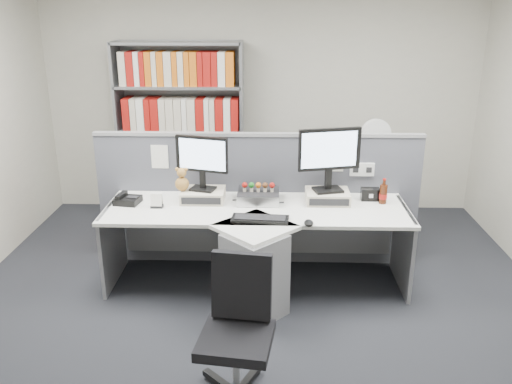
{
  "coord_description": "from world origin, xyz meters",
  "views": [
    {
      "loc": [
        0.12,
        -3.45,
        2.36
      ],
      "look_at": [
        0.0,
        0.65,
        0.92
      ],
      "focal_mm": 37.36,
      "sensor_mm": 36.0,
      "label": 1
    }
  ],
  "objects_px": {
    "monitor_right": "(329,154)",
    "keyboard": "(260,219)",
    "filing_cabinet": "(370,202)",
    "office_chair": "(238,327)",
    "speaker": "(370,194)",
    "desktop_pc": "(258,196)",
    "mouse": "(309,223)",
    "cola_bottle": "(383,194)",
    "desk_calendar": "(157,201)",
    "desk_fan": "(375,139)",
    "desk": "(256,246)",
    "shelving_unit": "(182,134)",
    "desk_phone": "(127,200)",
    "monitor_left": "(202,158)"
  },
  "relations": [
    {
      "from": "keyboard",
      "to": "office_chair",
      "type": "bearing_deg",
      "value": -95.4
    },
    {
      "from": "desk",
      "to": "shelving_unit",
      "type": "relative_size",
      "value": 1.3
    },
    {
      "from": "desk_calendar",
      "to": "speaker",
      "type": "distance_m",
      "value": 1.88
    },
    {
      "from": "desktop_pc",
      "to": "office_chair",
      "type": "distance_m",
      "value": 1.63
    },
    {
      "from": "monitor_right",
      "to": "mouse",
      "type": "bearing_deg",
      "value": -109.94
    },
    {
      "from": "filing_cabinet",
      "to": "office_chair",
      "type": "distance_m",
      "value": 2.93
    },
    {
      "from": "speaker",
      "to": "mouse",
      "type": "bearing_deg",
      "value": -133.99
    },
    {
      "from": "filing_cabinet",
      "to": "keyboard",
      "type": "bearing_deg",
      "value": -128.34
    },
    {
      "from": "office_chair",
      "to": "mouse",
      "type": "bearing_deg",
      "value": 65.13
    },
    {
      "from": "keyboard",
      "to": "shelving_unit",
      "type": "relative_size",
      "value": 0.24
    },
    {
      "from": "monitor_right",
      "to": "filing_cabinet",
      "type": "height_order",
      "value": "monitor_right"
    },
    {
      "from": "desk_phone",
      "to": "cola_bottle",
      "type": "relative_size",
      "value": 1.03
    },
    {
      "from": "desk",
      "to": "desktop_pc",
      "type": "distance_m",
      "value": 0.49
    },
    {
      "from": "monitor_right",
      "to": "keyboard",
      "type": "xyz_separation_m",
      "value": [
        -0.58,
        -0.45,
        -0.42
      ]
    },
    {
      "from": "keyboard",
      "to": "office_chair",
      "type": "distance_m",
      "value": 1.19
    },
    {
      "from": "monitor_left",
      "to": "keyboard",
      "type": "height_order",
      "value": "monitor_left"
    },
    {
      "from": "monitor_right",
      "to": "filing_cabinet",
      "type": "distance_m",
      "value": 1.42
    },
    {
      "from": "mouse",
      "to": "speaker",
      "type": "height_order",
      "value": "speaker"
    },
    {
      "from": "speaker",
      "to": "filing_cabinet",
      "type": "relative_size",
      "value": 0.23
    },
    {
      "from": "desk_phone",
      "to": "desk_fan",
      "type": "distance_m",
      "value": 2.6
    },
    {
      "from": "desk_phone",
      "to": "desk_fan",
      "type": "relative_size",
      "value": 0.42
    },
    {
      "from": "shelving_unit",
      "to": "desk_fan",
      "type": "xyz_separation_m",
      "value": [
        2.1,
        -0.45,
        0.07
      ]
    },
    {
      "from": "desk",
      "to": "desk_phone",
      "type": "bearing_deg",
      "value": 165.59
    },
    {
      "from": "cola_bottle",
      "to": "shelving_unit",
      "type": "relative_size",
      "value": 0.11
    },
    {
      "from": "filing_cabinet",
      "to": "desk_fan",
      "type": "xyz_separation_m",
      "value": [
        0.0,
        -0.0,
        0.7
      ]
    },
    {
      "from": "desk_phone",
      "to": "monitor_right",
      "type": "bearing_deg",
      "value": 2.99
    },
    {
      "from": "desk_calendar",
      "to": "office_chair",
      "type": "distance_m",
      "value": 1.66
    },
    {
      "from": "cola_bottle",
      "to": "office_chair",
      "type": "distance_m",
      "value": 2.0
    },
    {
      "from": "monitor_right",
      "to": "desk_phone",
      "type": "xyz_separation_m",
      "value": [
        -1.76,
        -0.09,
        -0.4
      ]
    },
    {
      "from": "desk",
      "to": "desk_phone",
      "type": "height_order",
      "value": "desk_phone"
    },
    {
      "from": "monitor_right",
      "to": "shelving_unit",
      "type": "distance_m",
      "value": 2.12
    },
    {
      "from": "desk_phone",
      "to": "shelving_unit",
      "type": "relative_size",
      "value": 0.12
    },
    {
      "from": "monitor_right",
      "to": "filing_cabinet",
      "type": "xyz_separation_m",
      "value": [
        0.58,
        1.02,
        -0.8
      ]
    },
    {
      "from": "desk_phone",
      "to": "desk_fan",
      "type": "bearing_deg",
      "value": 25.36
    },
    {
      "from": "monitor_right",
      "to": "desk_calendar",
      "type": "relative_size",
      "value": 4.43
    },
    {
      "from": "desk",
      "to": "monitor_right",
      "type": "relative_size",
      "value": 4.64
    },
    {
      "from": "shelving_unit",
      "to": "desk_phone",
      "type": "bearing_deg",
      "value": -98.62
    },
    {
      "from": "mouse",
      "to": "shelving_unit",
      "type": "bearing_deg",
      "value": 123.29
    },
    {
      "from": "desktop_pc",
      "to": "desk_calendar",
      "type": "height_order",
      "value": "desk_calendar"
    },
    {
      "from": "desk_calendar",
      "to": "filing_cabinet",
      "type": "relative_size",
      "value": 0.18
    },
    {
      "from": "cola_bottle",
      "to": "filing_cabinet",
      "type": "height_order",
      "value": "cola_bottle"
    },
    {
      "from": "cola_bottle",
      "to": "office_chair",
      "type": "bearing_deg",
      "value": -126.46
    },
    {
      "from": "speaker",
      "to": "office_chair",
      "type": "xyz_separation_m",
      "value": [
        -1.08,
        -1.67,
        -0.29
      ]
    },
    {
      "from": "desktop_pc",
      "to": "mouse",
      "type": "relative_size",
      "value": 3.09
    },
    {
      "from": "monitor_left",
      "to": "speaker",
      "type": "bearing_deg",
      "value": 2.19
    },
    {
      "from": "desk_phone",
      "to": "cola_bottle",
      "type": "bearing_deg",
      "value": 1.73
    },
    {
      "from": "desk_phone",
      "to": "office_chair",
      "type": "height_order",
      "value": "office_chair"
    },
    {
      "from": "monitor_left",
      "to": "cola_bottle",
      "type": "relative_size",
      "value": 2.13
    },
    {
      "from": "desk_phone",
      "to": "speaker",
      "type": "xyz_separation_m",
      "value": [
        2.14,
        0.15,
        0.02
      ]
    },
    {
      "from": "mouse",
      "to": "speaker",
      "type": "xyz_separation_m",
      "value": [
        0.58,
        0.6,
        0.03
      ]
    }
  ]
}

